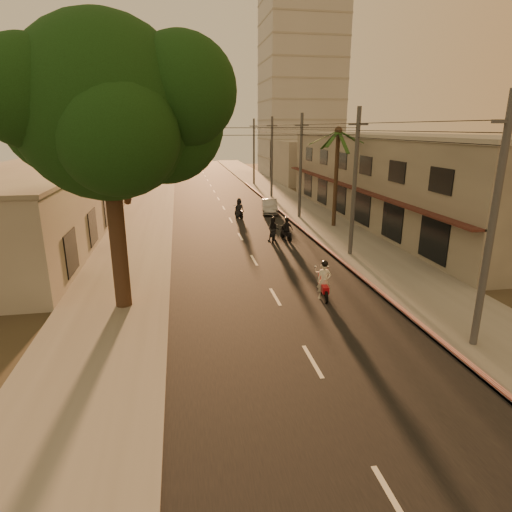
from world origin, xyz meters
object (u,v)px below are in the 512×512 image
object	(u,v)px
scooter_mid_b	(287,230)
scooter_far_a	(239,209)
broadleaf_tree	(116,110)
parked_car	(269,206)
scooter_red	(324,282)
palm_tree	(338,136)
scooter_mid_a	(273,230)

from	to	relation	value
scooter_mid_b	scooter_far_a	size ratio (longest dim) A/B	0.95
broadleaf_tree	parked_car	xyz separation A→B (m)	(10.63, 20.49, -7.83)
scooter_red	scooter_far_a	xyz separation A→B (m)	(-1.36, 19.38, -0.01)
broadleaf_tree	scooter_far_a	size ratio (longest dim) A/B	6.68
palm_tree	parked_car	bearing A→B (deg)	120.99
broadleaf_tree	scooter_mid_b	bearing A→B (deg)	46.42
scooter_mid_b	parked_car	distance (m)	10.29
palm_tree	scooter_mid_a	xyz separation A→B (m)	(-5.85, -3.68, -6.32)
palm_tree	scooter_mid_a	size ratio (longest dim) A/B	4.53
palm_tree	scooter_far_a	size ratio (longest dim) A/B	4.52
parked_car	scooter_mid_b	bearing A→B (deg)	-86.01
scooter_red	scooter_mid_b	size ratio (longest dim) A/B	1.12
broadleaf_tree	scooter_far_a	distance (m)	21.55
parked_car	scooter_mid_a	bearing A→B (deg)	-91.30
broadleaf_tree	palm_tree	bearing A→B (deg)	43.48
broadleaf_tree	parked_car	world-z (taller)	broadleaf_tree
palm_tree	scooter_far_a	distance (m)	10.70
scooter_mid_a	scooter_mid_b	xyz separation A→B (m)	(0.97, 0.05, -0.05)
broadleaf_tree	scooter_far_a	xyz separation A→B (m)	(7.47, 18.70, -7.66)
parked_car	scooter_red	bearing A→B (deg)	-85.88
scooter_red	parked_car	size ratio (longest dim) A/B	0.47
scooter_mid_b	parked_car	xyz separation A→B (m)	(0.89, 10.25, -0.12)
broadleaf_tree	parked_car	bearing A→B (deg)	62.58
scooter_mid_a	parked_car	bearing A→B (deg)	95.06
broadleaf_tree	scooter_red	world-z (taller)	broadleaf_tree
scooter_mid_a	broadleaf_tree	bearing A→B (deg)	-115.41
scooter_far_a	scooter_mid_b	bearing A→B (deg)	-88.44
scooter_mid_a	scooter_far_a	size ratio (longest dim) A/B	1.00
scooter_mid_b	scooter_far_a	distance (m)	8.77
scooter_red	scooter_far_a	size ratio (longest dim) A/B	1.06
broadleaf_tree	palm_tree	xyz separation A→B (m)	(14.61, 13.86, -1.33)
palm_tree	scooter_mid_b	world-z (taller)	palm_tree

